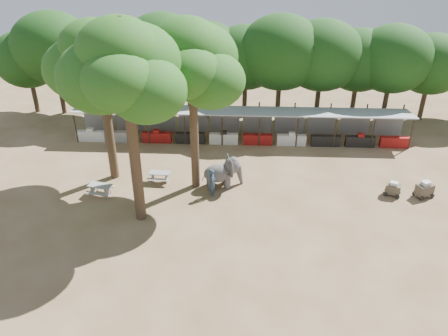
{
  "coord_description": "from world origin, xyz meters",
  "views": [
    {
      "loc": [
        0.2,
        -20.02,
        15.73
      ],
      "look_at": [
        -1.0,
        5.0,
        2.0
      ],
      "focal_mm": 35.0,
      "sensor_mm": 36.0,
      "label": 1
    }
  ],
  "objects_px": {
    "yard_tree_back": "(190,64)",
    "handler": "(212,182)",
    "picnic_table_far": "(160,175)",
    "elephant": "(223,172)",
    "yard_tree_left": "(99,64)",
    "cart_front": "(393,189)",
    "yard_tree_center": "(124,71)",
    "picnic_table_near": "(100,188)",
    "cart_back": "(425,189)"
  },
  "relations": [
    {
      "from": "picnic_table_far",
      "to": "yard_tree_left",
      "type": "bearing_deg",
      "value": 170.82
    },
    {
      "from": "handler",
      "to": "yard_tree_back",
      "type": "bearing_deg",
      "value": 45.11
    },
    {
      "from": "yard_tree_back",
      "to": "cart_front",
      "type": "xyz_separation_m",
      "value": [
        13.44,
        -0.81,
        -8.04
      ]
    },
    {
      "from": "yard_tree_center",
      "to": "cart_front",
      "type": "distance_m",
      "value": 18.87
    },
    {
      "from": "elephant",
      "to": "picnic_table_near",
      "type": "xyz_separation_m",
      "value": [
        -8.16,
        -1.6,
        -0.58
      ]
    },
    {
      "from": "cart_back",
      "to": "elephant",
      "type": "bearing_deg",
      "value": 154.03
    },
    {
      "from": "yard_tree_left",
      "to": "cart_back",
      "type": "relative_size",
      "value": 7.86
    },
    {
      "from": "yard_tree_center",
      "to": "handler",
      "type": "distance_m",
      "value": 9.71
    },
    {
      "from": "yard_tree_left",
      "to": "picnic_table_far",
      "type": "height_order",
      "value": "yard_tree_left"
    },
    {
      "from": "elephant",
      "to": "picnic_table_far",
      "type": "height_order",
      "value": "elephant"
    },
    {
      "from": "handler",
      "to": "elephant",
      "type": "bearing_deg",
      "value": -30.2
    },
    {
      "from": "elephant",
      "to": "picnic_table_far",
      "type": "xyz_separation_m",
      "value": [
        -4.5,
        0.38,
        -0.61
      ]
    },
    {
      "from": "handler",
      "to": "cart_back",
      "type": "relative_size",
      "value": 1.37
    },
    {
      "from": "handler",
      "to": "picnic_table_far",
      "type": "relative_size",
      "value": 1.27
    },
    {
      "from": "handler",
      "to": "picnic_table_far",
      "type": "bearing_deg",
      "value": 66.41
    },
    {
      "from": "yard_tree_left",
      "to": "handler",
      "type": "xyz_separation_m",
      "value": [
        7.37,
        -2.3,
        -7.24
      ]
    },
    {
      "from": "yard_tree_left",
      "to": "handler",
      "type": "relative_size",
      "value": 5.73
    },
    {
      "from": "picnic_table_far",
      "to": "elephant",
      "type": "bearing_deg",
      "value": -2.35
    },
    {
      "from": "yard_tree_left",
      "to": "picnic_table_far",
      "type": "distance_m",
      "value": 8.52
    },
    {
      "from": "picnic_table_near",
      "to": "yard_tree_back",
      "type": "bearing_deg",
      "value": 29.24
    },
    {
      "from": "yard_tree_center",
      "to": "handler",
      "type": "relative_size",
      "value": 6.26
    },
    {
      "from": "elephant",
      "to": "picnic_table_near",
      "type": "bearing_deg",
      "value": 175.86
    },
    {
      "from": "yard_tree_left",
      "to": "picnic_table_far",
      "type": "relative_size",
      "value": 7.25
    },
    {
      "from": "picnic_table_far",
      "to": "yard_tree_back",
      "type": "bearing_deg",
      "value": -3.77
    },
    {
      "from": "yard_tree_back",
      "to": "yard_tree_center",
      "type": "bearing_deg",
      "value": -126.86
    },
    {
      "from": "yard_tree_center",
      "to": "cart_front",
      "type": "xyz_separation_m",
      "value": [
        16.43,
        3.19,
        -8.71
      ]
    },
    {
      "from": "yard_tree_left",
      "to": "cart_front",
      "type": "bearing_deg",
      "value": -5.31
    },
    {
      "from": "handler",
      "to": "cart_back",
      "type": "xyz_separation_m",
      "value": [
        14.1,
        0.41,
        -0.39
      ]
    },
    {
      "from": "elephant",
      "to": "cart_back",
      "type": "bearing_deg",
      "value": -18.54
    },
    {
      "from": "yard_tree_back",
      "to": "elephant",
      "type": "distance_m",
      "value": 7.73
    },
    {
      "from": "yard_tree_center",
      "to": "yard_tree_back",
      "type": "relative_size",
      "value": 1.06
    },
    {
      "from": "elephant",
      "to": "handler",
      "type": "bearing_deg",
      "value": -134.1
    },
    {
      "from": "handler",
      "to": "cart_front",
      "type": "bearing_deg",
      "value": -89.0
    },
    {
      "from": "yard_tree_center",
      "to": "cart_back",
      "type": "xyz_separation_m",
      "value": [
        18.47,
        3.11,
        -8.63
      ]
    },
    {
      "from": "yard_tree_center",
      "to": "yard_tree_back",
      "type": "height_order",
      "value": "yard_tree_center"
    },
    {
      "from": "yard_tree_left",
      "to": "handler",
      "type": "height_order",
      "value": "yard_tree_left"
    },
    {
      "from": "yard_tree_left",
      "to": "cart_front",
      "type": "distance_m",
      "value": 20.98
    },
    {
      "from": "picnic_table_near",
      "to": "picnic_table_far",
      "type": "distance_m",
      "value": 4.16
    },
    {
      "from": "elephant",
      "to": "cart_back",
      "type": "relative_size",
      "value": 2.09
    },
    {
      "from": "yard_tree_back",
      "to": "cart_front",
      "type": "height_order",
      "value": "yard_tree_back"
    },
    {
      "from": "yard_tree_left",
      "to": "elephant",
      "type": "xyz_separation_m",
      "value": [
        8.02,
        -1.11,
        -7.11
      ]
    },
    {
      "from": "yard_tree_center",
      "to": "cart_back",
      "type": "height_order",
      "value": "yard_tree_center"
    },
    {
      "from": "picnic_table_near",
      "to": "cart_back",
      "type": "distance_m",
      "value": 21.62
    },
    {
      "from": "elephant",
      "to": "picnic_table_far",
      "type": "bearing_deg",
      "value": 159.93
    },
    {
      "from": "elephant",
      "to": "yard_tree_center",
      "type": "bearing_deg",
      "value": -157.47
    },
    {
      "from": "elephant",
      "to": "cart_back",
      "type": "height_order",
      "value": "elephant"
    },
    {
      "from": "yard_tree_back",
      "to": "handler",
      "type": "distance_m",
      "value": 7.81
    },
    {
      "from": "cart_front",
      "to": "yard_tree_left",
      "type": "bearing_deg",
      "value": -163.67
    },
    {
      "from": "picnic_table_near",
      "to": "elephant",
      "type": "bearing_deg",
      "value": 24.76
    },
    {
      "from": "elephant",
      "to": "cart_front",
      "type": "relative_size",
      "value": 2.4
    }
  ]
}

